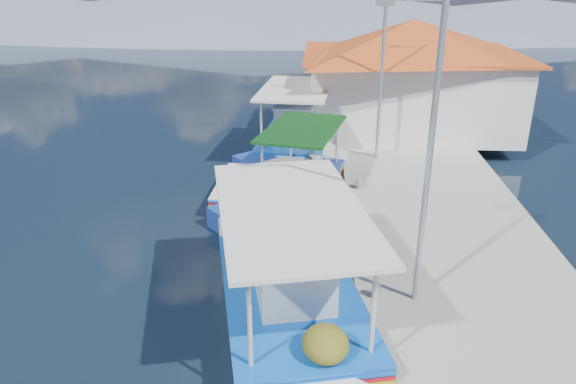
{
  "coord_description": "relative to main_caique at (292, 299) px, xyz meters",
  "views": [
    {
      "loc": [
        2.57,
        -7.68,
        6.86
      ],
      "look_at": [
        1.76,
        5.62,
        1.3
      ],
      "focal_mm": 33.98,
      "sensor_mm": 36.0,
      "label": 1
    }
  ],
  "objects": [
    {
      "name": "ground",
      "position": [
        -2.08,
        -1.71,
        -0.57
      ],
      "size": [
        160.0,
        160.0,
        0.0
      ],
      "primitive_type": "plane",
      "color": "black",
      "rests_on": "ground"
    },
    {
      "name": "quay",
      "position": [
        3.82,
        4.29,
        -0.32
      ],
      "size": [
        5.0,
        44.0,
        0.5
      ],
      "primitive_type": "cube",
      "color": "gray",
      "rests_on": "ground"
    },
    {
      "name": "bollards",
      "position": [
        1.72,
        3.54,
        0.08
      ],
      "size": [
        0.2,
        17.2,
        0.3
      ],
      "color": "#A5A8AD",
      "rests_on": "quay"
    },
    {
      "name": "main_caique",
      "position": [
        0.0,
        0.0,
        0.0
      ],
      "size": [
        3.92,
        8.81,
        2.97
      ],
      "rotation": [
        0.0,
        0.0,
        -0.22
      ],
      "color": "silver",
      "rests_on": "ground"
    },
    {
      "name": "caique_green_canopy",
      "position": [
        -0.07,
        6.74,
        -0.19
      ],
      "size": [
        2.98,
        6.63,
        2.54
      ],
      "rotation": [
        0.0,
        0.0,
        0.22
      ],
      "color": "silver",
      "rests_on": "ground"
    },
    {
      "name": "caique_blue_hull",
      "position": [
        -1.8,
        6.35,
        -0.3
      ],
      "size": [
        1.76,
        5.58,
        0.99
      ],
      "rotation": [
        0.0,
        0.0,
        0.03
      ],
      "color": "navy",
      "rests_on": "ground"
    },
    {
      "name": "caique_far",
      "position": [
        -0.46,
        10.83,
        -0.03
      ],
      "size": [
        2.91,
        8.35,
        2.93
      ],
      "rotation": [
        0.0,
        0.0,
        0.09
      ],
      "color": "silver",
      "rests_on": "ground"
    },
    {
      "name": "harbor_building",
      "position": [
        4.12,
        13.29,
        2.2
      ],
      "size": [
        10.49,
        10.49,
        4.4
      ],
      "color": "silver",
      "rests_on": "quay"
    },
    {
      "name": "lamp_post_near",
      "position": [
        2.43,
        0.29,
        3.28
      ],
      "size": [
        1.21,
        0.14,
        6.0
      ],
      "color": "#A5A8AD",
      "rests_on": "quay"
    },
    {
      "name": "lamp_post_far",
      "position": [
        2.43,
        9.29,
        3.28
      ],
      "size": [
        1.21,
        0.14,
        6.0
      ],
      "color": "#A5A8AD",
      "rests_on": "quay"
    },
    {
      "name": "mountain_ridge",
      "position": [
        4.46,
        54.29,
        1.47
      ],
      "size": [
        171.4,
        96.0,
        5.5
      ],
      "color": "slate",
      "rests_on": "ground"
    }
  ]
}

